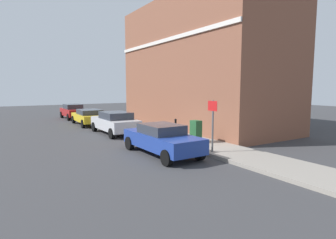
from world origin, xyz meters
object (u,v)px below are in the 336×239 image
car_blue (162,139)px  bollard_near_cabinet (176,127)px  car_red (73,111)px  street_sign (213,118)px  utility_cabinet (196,132)px  car_yellow (89,116)px  car_silver (115,122)px

car_blue → bollard_near_cabinet: bearing=-43.4°
car_blue → car_red: (0.07, 17.02, 0.02)m
bollard_near_cabinet → street_sign: street_sign is taller
utility_cabinet → car_blue: bearing=-161.9°
utility_cabinet → bollard_near_cabinet: 2.08m
car_blue → car_red: 17.02m
utility_cabinet → bollard_near_cabinet: (0.10, 2.08, 0.02)m
car_red → street_sign: bearing=-175.3°
car_yellow → street_sign: 13.18m
car_blue → car_red: size_ratio=1.12×
car_yellow → car_red: car_red is taller
car_blue → utility_cabinet: (2.57, 0.84, -0.04)m
car_yellow → car_red: 5.28m
bollard_near_cabinet → street_sign: 4.39m
car_blue → street_sign: (1.85, -1.29, 0.94)m
car_blue → car_yellow: 11.74m
car_red → utility_cabinet: size_ratio=3.47×
car_yellow → car_silver: bearing=-176.9°
car_silver → utility_cabinet: car_silver is taller
car_yellow → bollard_near_cabinet: 9.19m
car_red → bollard_near_cabinet: 14.34m
car_silver → car_red: 10.57m
car_blue → street_sign: size_ratio=1.95×
car_blue → car_silver: (0.27, 6.45, 0.04)m
bollard_near_cabinet → car_silver: bearing=124.1°
car_red → car_yellow: bearing=179.4°
car_red → car_silver: bearing=-179.7°
car_red → utility_cabinet: (2.50, -16.18, -0.06)m
car_blue → utility_cabinet: car_blue is taller
car_red → utility_cabinet: bearing=-172.1°
car_yellow → bollard_near_cabinet: size_ratio=4.24×
car_yellow → bollard_near_cabinet: bearing=-162.6°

